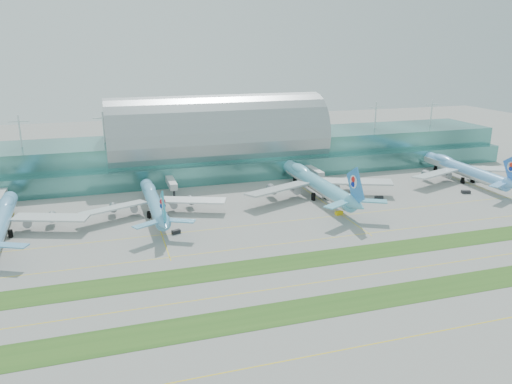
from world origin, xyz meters
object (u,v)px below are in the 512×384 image
object	(u,v)px
terminal	(217,147)
airliner_d	(463,169)
airliner_c	(316,182)
airliner_a	(1,219)
airliner_b	(154,201)

from	to	relation	value
terminal	airliner_d	size ratio (longest dim) A/B	4.42
terminal	airliner_c	size ratio (longest dim) A/B	4.02
airliner_a	airliner_c	world-z (taller)	airliner_c
airliner_c	airliner_d	xyz separation A→B (m)	(86.01, 3.25, -0.65)
terminal	airliner_c	bearing A→B (deg)	-60.90
airliner_a	airliner_b	world-z (taller)	airliner_a
terminal	airliner_c	world-z (taller)	terminal
terminal	airliner_b	distance (m)	77.03
airliner_c	airliner_a	bearing A→B (deg)	-176.37
airliner_a	airliner_d	world-z (taller)	airliner_d
terminal	airliner_d	bearing A→B (deg)	-25.62
airliner_c	airliner_d	size ratio (longest dim) A/B	1.10
airliner_a	airliner_c	xyz separation A→B (m)	(133.86, 9.79, 0.97)
airliner_d	airliner_c	bearing A→B (deg)	-175.87
terminal	airliner_a	size ratio (longest dim) A/B	4.65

